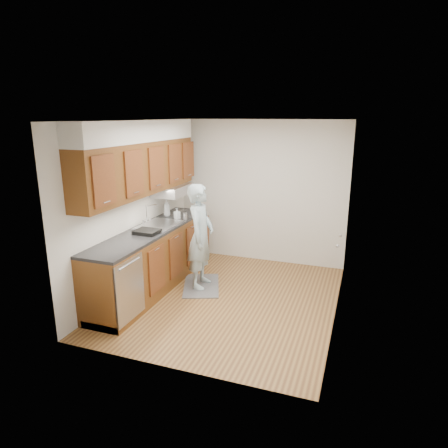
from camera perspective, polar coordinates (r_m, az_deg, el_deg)
name	(u,v)px	position (r m, az deg, el deg)	size (l,w,h in m)	color
floor	(228,299)	(5.87, 0.56, -10.61)	(3.50, 3.50, 0.00)	olive
ceiling	(228,120)	(5.28, 0.63, 14.59)	(3.50, 3.50, 0.00)	white
wall_left	(133,207)	(6.09, -12.88, 2.43)	(0.02, 3.50, 2.50)	silver
wall_right	(342,225)	(5.16, 16.51, -0.10)	(0.02, 3.50, 2.50)	silver
wall_back	(261,192)	(7.08, 5.27, 4.53)	(3.00, 0.02, 2.50)	silver
counter	(153,257)	(6.15, -10.09, -4.69)	(0.64, 2.80, 1.30)	brown
upper_cabinets	(142,159)	(5.92, -11.65, 9.02)	(0.47, 2.80, 1.21)	brown
closet_door	(341,235)	(5.51, 16.42, -1.57)	(0.02, 1.22, 2.05)	silver
floor_mat	(201,285)	(6.28, -3.25, -8.76)	(0.53, 0.90, 0.02)	slate
person	(201,230)	(5.97, -3.38, -0.79)	(0.63, 0.42, 1.80)	#98B1B9
soap_bottle_a	(167,208)	(6.70, -8.16, 2.34)	(0.11, 0.11, 0.28)	silver
soap_bottle_b	(177,213)	(6.51, -6.72, 1.52)	(0.08, 0.08, 0.17)	silver
steel_can	(185,216)	(6.44, -5.56, 1.12)	(0.06, 0.06, 0.11)	#A5A5AA
dish_rack	(147,232)	(5.77, -10.94, -1.08)	(0.33, 0.28, 0.05)	black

